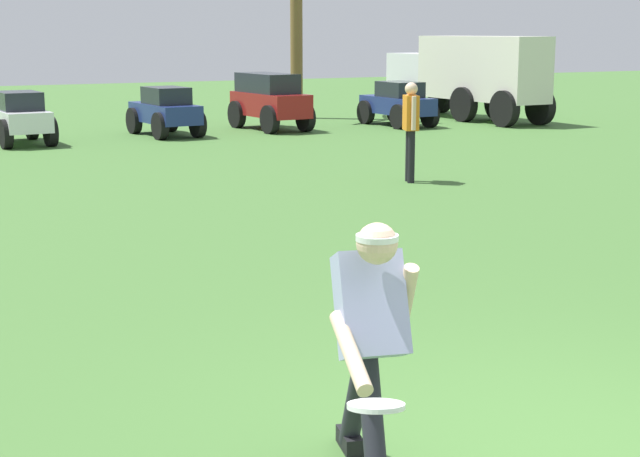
{
  "coord_description": "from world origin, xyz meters",
  "views": [
    {
      "loc": [
        -3.51,
        -4.0,
        2.35
      ],
      "look_at": [
        -0.33,
        2.42,
        0.9
      ],
      "focal_mm": 55.0,
      "sensor_mm": 36.0,
      "label": 1
    }
  ],
  "objects": [
    {
      "name": "box_truck",
      "position": [
        11.81,
        17.93,
        1.23
      ],
      "size": [
        1.63,
        5.95,
        2.2
      ],
      "color": "silver",
      "rests_on": "ground_plane"
    },
    {
      "name": "parked_car_slot_g",
      "position": [
        9.15,
        17.15,
        0.56
      ],
      "size": [
        1.18,
        2.24,
        1.1
      ],
      "color": "navy",
      "rests_on": "ground_plane"
    },
    {
      "name": "frisbee_in_flight",
      "position": [
        -1.5,
        -0.49,
        0.74
      ],
      "size": [
        0.34,
        0.34,
        0.07
      ],
      "color": "white"
    },
    {
      "name": "frisbee_thrower",
      "position": [
        -1.12,
        0.24,
        0.8
      ],
      "size": [
        0.62,
        1.05,
        1.42
      ],
      "color": "#23232D",
      "rests_on": "ground_plane"
    },
    {
      "name": "ground_plane",
      "position": [
        0.0,
        0.0,
        0.0
      ],
      "size": [
        80.0,
        80.0,
        0.0
      ],
      "primitive_type": "plane",
      "color": "#406C30"
    },
    {
      "name": "parked_car_slot_e",
      "position": [
        3.23,
        17.46,
        0.56
      ],
      "size": [
        1.27,
        2.27,
        1.1
      ],
      "color": "navy",
      "rests_on": "ground_plane"
    },
    {
      "name": "palm_tree_right_of_centre",
      "position": [
        7.81,
        20.28,
        3.05
      ],
      "size": [
        3.12,
        3.1,
        5.11
      ],
      "color": "brown",
      "rests_on": "ground_plane"
    },
    {
      "name": "parked_car_slot_d",
      "position": [
        -0.03,
        17.22,
        0.56
      ],
      "size": [
        1.22,
        2.26,
        1.1
      ],
      "color": "silver",
      "rests_on": "ground_plane"
    },
    {
      "name": "teammate_near_sideline",
      "position": [
        4.56,
        9.08,
        0.94
      ],
      "size": [
        0.3,
        0.49,
        1.56
      ],
      "color": "black",
      "rests_on": "ground_plane"
    },
    {
      "name": "parked_car_slot_f",
      "position": [
        5.9,
        17.7,
        0.72
      ],
      "size": [
        1.35,
        2.48,
        1.34
      ],
      "color": "maroon",
      "rests_on": "ground_plane"
    }
  ]
}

